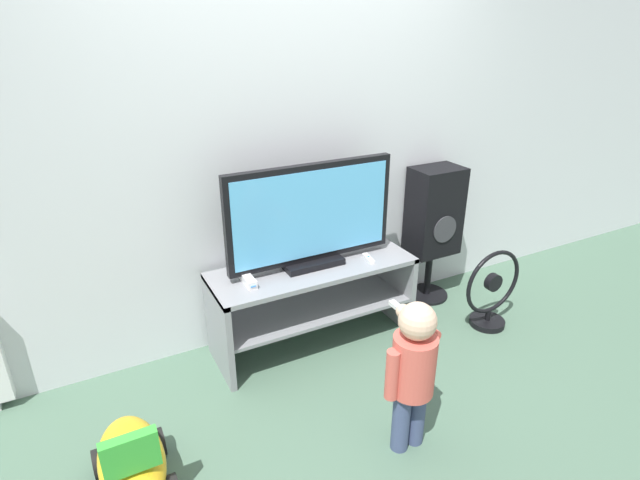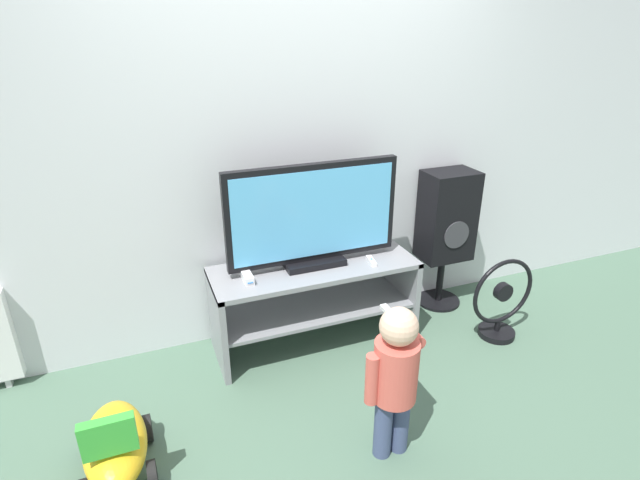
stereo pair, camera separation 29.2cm
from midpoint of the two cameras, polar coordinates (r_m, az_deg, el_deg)
ground_plane at (r=3.21m, az=3.61°, el=-13.68°), size 16.00×16.00×0.00m
wall_back at (r=3.11m, az=-0.01°, el=11.73°), size 10.00×0.06×2.60m
tv_stand at (r=3.18m, az=2.04°, el=-6.03°), size 1.29×0.46×0.56m
television at (r=2.98m, az=2.02°, el=2.60°), size 1.07×0.20×0.64m
game_console at (r=2.92m, az=-5.55°, el=-4.23°), size 0.05×0.17×0.05m
remote_primary at (r=3.16m, az=8.55°, el=-2.43°), size 0.06×0.13×0.03m
child at (r=2.41m, az=12.12°, el=-14.50°), size 0.31×0.46×0.81m
speaker_tower at (r=3.66m, az=16.52°, el=2.18°), size 0.36×0.32×1.02m
floor_fan at (r=3.55m, az=22.27°, el=-6.71°), size 0.47×0.24×0.57m
ride_on_toy at (r=2.59m, az=-19.24°, el=-21.32°), size 0.32×0.55×0.44m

